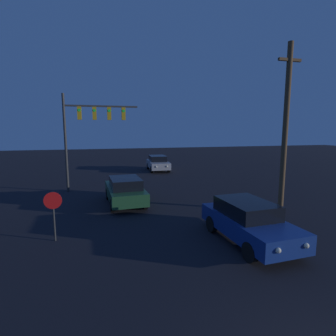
{
  "coord_description": "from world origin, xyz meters",
  "views": [
    {
      "loc": [
        -3.76,
        -2.34,
        4.42
      ],
      "look_at": [
        0.0,
        11.86,
        2.26
      ],
      "focal_mm": 28.0,
      "sensor_mm": 36.0,
      "label": 1
    }
  ],
  "objects_px": {
    "traffic_signal_mast": "(88,124)",
    "stop_sign": "(53,207)",
    "car_near": "(248,221)",
    "car_far": "(158,163)",
    "car_mid": "(125,190)",
    "utility_pole": "(285,128)"
  },
  "relations": [
    {
      "from": "stop_sign",
      "to": "car_near",
      "type": "bearing_deg",
      "value": -15.19
    },
    {
      "from": "car_near",
      "to": "traffic_signal_mast",
      "type": "height_order",
      "value": "traffic_signal_mast"
    },
    {
      "from": "car_mid",
      "to": "traffic_signal_mast",
      "type": "height_order",
      "value": "traffic_signal_mast"
    },
    {
      "from": "car_near",
      "to": "traffic_signal_mast",
      "type": "relative_size",
      "value": 0.68
    },
    {
      "from": "car_near",
      "to": "car_far",
      "type": "bearing_deg",
      "value": -94.52
    },
    {
      "from": "car_mid",
      "to": "traffic_signal_mast",
      "type": "distance_m",
      "value": 6.24
    },
    {
      "from": "stop_sign",
      "to": "traffic_signal_mast",
      "type": "bearing_deg",
      "value": 82.66
    },
    {
      "from": "car_mid",
      "to": "utility_pole",
      "type": "distance_m",
      "value": 9.51
    },
    {
      "from": "traffic_signal_mast",
      "to": "stop_sign",
      "type": "relative_size",
      "value": 3.44
    },
    {
      "from": "car_mid",
      "to": "car_far",
      "type": "relative_size",
      "value": 1.0
    },
    {
      "from": "car_far",
      "to": "utility_pole",
      "type": "xyz_separation_m",
      "value": [
        3.29,
        -15.73,
        3.66
      ]
    },
    {
      "from": "traffic_signal_mast",
      "to": "stop_sign",
      "type": "height_order",
      "value": "traffic_signal_mast"
    },
    {
      "from": "car_far",
      "to": "stop_sign",
      "type": "xyz_separation_m",
      "value": [
        -7.95,
        -16.69,
        0.55
      ]
    },
    {
      "from": "car_far",
      "to": "car_near",
      "type": "bearing_deg",
      "value": 91.56
    },
    {
      "from": "car_near",
      "to": "traffic_signal_mast",
      "type": "xyz_separation_m",
      "value": [
        -6.27,
        10.92,
        3.97
      ]
    },
    {
      "from": "car_near",
      "to": "car_far",
      "type": "height_order",
      "value": "same"
    },
    {
      "from": "car_far",
      "to": "car_mid",
      "type": "bearing_deg",
      "value": 71.94
    },
    {
      "from": "car_mid",
      "to": "traffic_signal_mast",
      "type": "bearing_deg",
      "value": 112.93
    },
    {
      "from": "car_mid",
      "to": "stop_sign",
      "type": "bearing_deg",
      "value": -128.16
    },
    {
      "from": "utility_pole",
      "to": "car_mid",
      "type": "bearing_deg",
      "value": 155.7
    },
    {
      "from": "car_far",
      "to": "utility_pole",
      "type": "bearing_deg",
      "value": 105.01
    },
    {
      "from": "car_far",
      "to": "stop_sign",
      "type": "relative_size",
      "value": 2.34
    }
  ]
}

